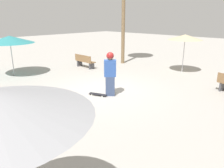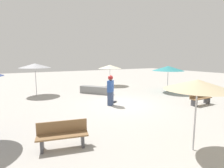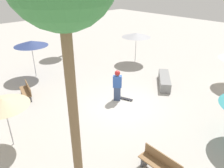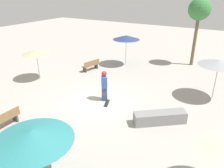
{
  "view_description": "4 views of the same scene",
  "coord_description": "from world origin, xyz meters",
  "px_view_note": "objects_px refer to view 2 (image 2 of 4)",
  "views": [
    {
      "loc": [
        6.51,
        6.77,
        3.23
      ],
      "look_at": [
        0.66,
        1.19,
        0.73
      ],
      "focal_mm": 35.0,
      "sensor_mm": 36.0,
      "label": 1
    },
    {
      "loc": [
        -8.97,
        5.73,
        2.86
      ],
      "look_at": [
        -0.12,
        0.7,
        1.37
      ],
      "focal_mm": 28.0,
      "sensor_mm": 36.0,
      "label": 2
    },
    {
      "loc": [
        -7.65,
        -7.31,
        6.46
      ],
      "look_at": [
        -0.34,
        0.51,
        1.25
      ],
      "focal_mm": 35.0,
      "sensor_mm": 36.0,
      "label": 3
    },
    {
      "loc": [
        6.59,
        -9.33,
        6.28
      ],
      "look_at": [
        0.69,
        0.69,
        1.14
      ],
      "focal_mm": 35.0,
      "sensor_mm": 36.0,
      "label": 4
    }
  ],
  "objects_px": {
    "bench_far": "(200,98)",
    "shade_umbrella_grey": "(35,66)",
    "skater_main": "(110,89)",
    "bench_near": "(63,135)",
    "skateboard": "(112,102)",
    "concrete_ledge": "(96,90)",
    "shade_umbrella_tan": "(198,85)",
    "shade_umbrella_teal": "(168,68)",
    "shade_umbrella_cream": "(110,67)"
  },
  "relations": [
    {
      "from": "skateboard",
      "to": "bench_near",
      "type": "xyz_separation_m",
      "value": [
        -4.15,
        4.21,
        0.37
      ]
    },
    {
      "from": "bench_near",
      "to": "shade_umbrella_tan",
      "type": "relative_size",
      "value": 0.74
    },
    {
      "from": "concrete_ledge",
      "to": "bench_far",
      "type": "xyz_separation_m",
      "value": [
        -6.38,
        -4.22,
        0.12
      ]
    },
    {
      "from": "concrete_ledge",
      "to": "shade_umbrella_teal",
      "type": "distance_m",
      "value": 6.4
    },
    {
      "from": "concrete_ledge",
      "to": "shade_umbrella_grey",
      "type": "height_order",
      "value": "shade_umbrella_grey"
    },
    {
      "from": "skater_main",
      "to": "bench_far",
      "type": "bearing_deg",
      "value": -70.75
    },
    {
      "from": "shade_umbrella_cream",
      "to": "bench_far",
      "type": "bearing_deg",
      "value": -173.72
    },
    {
      "from": "concrete_ledge",
      "to": "shade_umbrella_tan",
      "type": "bearing_deg",
      "value": 174.06
    },
    {
      "from": "concrete_ledge",
      "to": "shade_umbrella_grey",
      "type": "relative_size",
      "value": 0.99
    },
    {
      "from": "shade_umbrella_grey",
      "to": "shade_umbrella_cream",
      "type": "relative_size",
      "value": 1.0
    },
    {
      "from": "concrete_ledge",
      "to": "shade_umbrella_grey",
      "type": "bearing_deg",
      "value": 65.99
    },
    {
      "from": "skateboard",
      "to": "shade_umbrella_teal",
      "type": "relative_size",
      "value": 0.31
    },
    {
      "from": "skateboard",
      "to": "shade_umbrella_cream",
      "type": "distance_m",
      "value": 7.74
    },
    {
      "from": "skater_main",
      "to": "shade_umbrella_tan",
      "type": "bearing_deg",
      "value": -135.48
    },
    {
      "from": "shade_umbrella_cream",
      "to": "bench_near",
      "type": "bearing_deg",
      "value": 144.49
    },
    {
      "from": "skateboard",
      "to": "shade_umbrella_tan",
      "type": "xyz_separation_m",
      "value": [
        -6.33,
        0.67,
        2.03
      ]
    },
    {
      "from": "concrete_ledge",
      "to": "bench_far",
      "type": "distance_m",
      "value": 7.65
    },
    {
      "from": "skater_main",
      "to": "concrete_ledge",
      "type": "xyz_separation_m",
      "value": [
        3.73,
        -0.69,
        -0.7
      ]
    },
    {
      "from": "bench_far",
      "to": "shade_umbrella_grey",
      "type": "bearing_deg",
      "value": -43.58
    },
    {
      "from": "shade_umbrella_grey",
      "to": "shade_umbrella_cream",
      "type": "distance_m",
      "value": 7.56
    },
    {
      "from": "shade_umbrella_teal",
      "to": "shade_umbrella_tan",
      "type": "bearing_deg",
      "value": 137.5
    },
    {
      "from": "skater_main",
      "to": "bench_far",
      "type": "distance_m",
      "value": 5.6
    },
    {
      "from": "skater_main",
      "to": "skateboard",
      "type": "relative_size",
      "value": 2.27
    },
    {
      "from": "shade_umbrella_grey",
      "to": "shade_umbrella_tan",
      "type": "bearing_deg",
      "value": -164.24
    },
    {
      "from": "skateboard",
      "to": "concrete_ledge",
      "type": "xyz_separation_m",
      "value": [
        3.34,
        -0.34,
        0.24
      ]
    },
    {
      "from": "shade_umbrella_cream",
      "to": "shade_umbrella_grey",
      "type": "bearing_deg",
      "value": 100.64
    },
    {
      "from": "concrete_ledge",
      "to": "shade_umbrella_teal",
      "type": "relative_size",
      "value": 0.94
    },
    {
      "from": "concrete_ledge",
      "to": "shade_umbrella_tan",
      "type": "xyz_separation_m",
      "value": [
        -9.67,
        1.01,
        1.78
      ]
    },
    {
      "from": "concrete_ledge",
      "to": "shade_umbrella_grey",
      "type": "distance_m",
      "value": 5.09
    },
    {
      "from": "bench_near",
      "to": "shade_umbrella_cream",
      "type": "relative_size",
      "value": 0.67
    },
    {
      "from": "shade_umbrella_grey",
      "to": "bench_far",
      "type": "bearing_deg",
      "value": -134.3
    },
    {
      "from": "shade_umbrella_grey",
      "to": "shade_umbrella_teal",
      "type": "height_order",
      "value": "shade_umbrella_grey"
    },
    {
      "from": "shade_umbrella_teal",
      "to": "shade_umbrella_cream",
      "type": "xyz_separation_m",
      "value": [
        5.65,
        2.55,
        -0.03
      ]
    },
    {
      "from": "bench_near",
      "to": "shade_umbrella_teal",
      "type": "height_order",
      "value": "shade_umbrella_teal"
    },
    {
      "from": "bench_near",
      "to": "shade_umbrella_teal",
      "type": "xyz_separation_m",
      "value": [
        5.14,
        -10.24,
        1.6
      ]
    },
    {
      "from": "bench_far",
      "to": "shade_umbrella_teal",
      "type": "bearing_deg",
      "value": -109.47
    },
    {
      "from": "shade_umbrella_teal",
      "to": "skateboard",
      "type": "bearing_deg",
      "value": 99.29
    },
    {
      "from": "shade_umbrella_teal",
      "to": "shade_umbrella_tan",
      "type": "relative_size",
      "value": 1.17
    },
    {
      "from": "bench_far",
      "to": "skateboard",
      "type": "bearing_deg",
      "value": -33.03
    },
    {
      "from": "skater_main",
      "to": "shade_umbrella_cream",
      "type": "bearing_deg",
      "value": 18.97
    },
    {
      "from": "skater_main",
      "to": "shade_umbrella_teal",
      "type": "bearing_deg",
      "value": -30.18
    },
    {
      "from": "shade_umbrella_grey",
      "to": "shade_umbrella_cream",
      "type": "bearing_deg",
      "value": -79.36
    },
    {
      "from": "skateboard",
      "to": "bench_near",
      "type": "relative_size",
      "value": 0.49
    },
    {
      "from": "skater_main",
      "to": "bench_near",
      "type": "xyz_separation_m",
      "value": [
        -3.75,
        3.86,
        -0.58
      ]
    },
    {
      "from": "skater_main",
      "to": "shade_umbrella_teal",
      "type": "height_order",
      "value": "shade_umbrella_teal"
    },
    {
      "from": "shade_umbrella_tan",
      "to": "shade_umbrella_teal",
      "type": "bearing_deg",
      "value": -42.5
    },
    {
      "from": "concrete_ledge",
      "to": "bench_near",
      "type": "relative_size",
      "value": 1.48
    },
    {
      "from": "shade_umbrella_grey",
      "to": "shade_umbrella_tan",
      "type": "relative_size",
      "value": 1.1
    },
    {
      "from": "skater_main",
      "to": "skateboard",
      "type": "bearing_deg",
      "value": 5.9
    },
    {
      "from": "skater_main",
      "to": "shade_umbrella_grey",
      "type": "xyz_separation_m",
      "value": [
        5.64,
        3.59,
        1.3
      ]
    }
  ]
}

